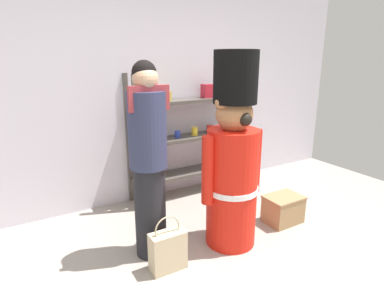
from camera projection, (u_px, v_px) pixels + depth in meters
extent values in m
cube|color=silver|center=(137.00, 94.00, 3.70)|extent=(6.40, 0.12, 2.60)
cube|color=#4C4742|center=(137.00, 146.00, 3.45)|extent=(0.05, 0.05, 1.55)
cube|color=#4C4742|center=(238.00, 131.00, 4.13)|extent=(0.05, 0.05, 1.55)
cube|color=#4C4742|center=(128.00, 140.00, 3.70)|extent=(0.05, 0.05, 1.55)
cube|color=#4C4742|center=(225.00, 127.00, 4.38)|extent=(0.05, 0.05, 1.55)
cube|color=#4C4742|center=(186.00, 172.00, 4.05)|extent=(1.41, 0.30, 0.04)
cube|color=#4C4742|center=(186.00, 138.00, 3.92)|extent=(1.41, 0.30, 0.04)
cube|color=#4C4742|center=(186.00, 101.00, 3.80)|extent=(1.41, 0.30, 0.04)
cylinder|color=pink|center=(142.00, 138.00, 3.63)|extent=(0.08, 0.08, 0.11)
cylinder|color=white|center=(161.00, 135.00, 3.72)|extent=(0.09, 0.09, 0.11)
cylinder|color=blue|center=(178.00, 134.00, 3.86)|extent=(0.07, 0.07, 0.08)
cylinder|color=yellow|center=(195.00, 131.00, 3.95)|extent=(0.08, 0.08, 0.11)
cylinder|color=red|center=(210.00, 129.00, 4.07)|extent=(0.09, 0.09, 0.11)
cylinder|color=navy|center=(226.00, 128.00, 4.17)|extent=(0.09, 0.09, 0.09)
cylinder|color=#B27226|center=(162.00, 170.00, 3.83)|extent=(0.06, 0.06, 0.18)
cylinder|color=#596B33|center=(210.00, 159.00, 4.16)|extent=(0.06, 0.06, 0.23)
cube|color=gold|center=(162.00, 96.00, 3.63)|extent=(0.18, 0.14, 0.11)
cube|color=#B21E2D|center=(208.00, 91.00, 3.93)|extent=(0.15, 0.12, 0.17)
cylinder|color=red|center=(232.00, 188.00, 2.87)|extent=(0.47, 0.47, 1.11)
cylinder|color=white|center=(232.00, 188.00, 2.87)|extent=(0.48, 0.48, 0.05)
sphere|color=#A87047|center=(234.00, 114.00, 2.69)|extent=(0.33, 0.33, 0.33)
sphere|color=#A87047|center=(222.00, 103.00, 2.60)|extent=(0.11, 0.11, 0.11)
sphere|color=#A87047|center=(247.00, 100.00, 2.73)|extent=(0.11, 0.11, 0.11)
cylinder|color=black|center=(236.00, 77.00, 2.61)|extent=(0.38, 0.38, 0.44)
cylinder|color=red|center=(208.00, 170.00, 2.69)|extent=(0.11, 0.11, 0.61)
cylinder|color=red|center=(255.00, 161.00, 2.95)|extent=(0.11, 0.11, 0.61)
sphere|color=black|center=(245.00, 119.00, 2.58)|extent=(0.11, 0.11, 0.11)
cylinder|color=black|center=(150.00, 211.00, 2.74)|extent=(0.27, 0.27, 0.82)
cylinder|color=#2D3351|center=(147.00, 130.00, 2.54)|extent=(0.32, 0.32, 0.64)
sphere|color=tan|center=(145.00, 79.00, 2.44)|extent=(0.21, 0.21, 0.21)
cube|color=#993338|center=(149.00, 98.00, 2.42)|extent=(0.34, 0.04, 0.20)
sphere|color=black|center=(144.00, 73.00, 2.44)|extent=(0.20, 0.20, 0.20)
cube|color=#C1AD89|center=(168.00, 251.00, 2.58)|extent=(0.30, 0.15, 0.34)
torus|color=#C1AD89|center=(167.00, 229.00, 2.52)|extent=(0.22, 0.01, 0.22)
cube|color=#9E7A51|center=(283.00, 210.00, 3.35)|extent=(0.38, 0.28, 0.28)
cube|color=#9E7A51|center=(284.00, 197.00, 3.31)|extent=(0.39, 0.29, 0.02)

